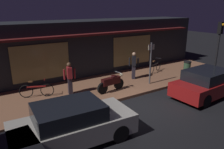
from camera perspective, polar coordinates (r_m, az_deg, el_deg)
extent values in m
plane|color=black|center=(10.42, 8.12, -8.14)|extent=(60.00, 60.00, 0.00)
cube|color=brown|center=(12.62, -0.76, -2.98)|extent=(18.00, 4.00, 0.15)
cube|color=black|center=(15.07, -7.72, 7.00)|extent=(18.00, 2.80, 3.60)
cube|color=olive|center=(12.75, -17.97, 3.08)|extent=(3.20, 0.04, 2.00)
cube|color=olive|center=(15.58, 5.38, 6.30)|extent=(3.20, 0.04, 2.00)
cube|color=#591919|center=(13.45, -4.83, 10.41)|extent=(16.20, 0.50, 0.12)
cylinder|color=black|center=(11.20, -2.47, -3.63)|extent=(0.61, 0.19, 0.60)
cylinder|color=black|center=(11.84, 1.80, -2.43)|extent=(0.61, 0.19, 0.60)
cube|color=black|center=(11.42, -0.28, -1.70)|extent=(1.12, 0.40, 0.36)
ellipsoid|color=black|center=(11.45, 0.30, -0.60)|extent=(0.46, 0.29, 0.20)
sphere|color=#F9EDB7|center=(11.80, 2.44, -0.06)|extent=(0.18, 0.18, 0.18)
cylinder|color=gray|center=(11.62, 1.71, 0.55)|extent=(0.09, 0.55, 0.03)
torus|color=black|center=(14.79, 10.36, 1.43)|extent=(0.63, 0.27, 0.66)
torus|color=black|center=(15.66, 12.01, 2.22)|extent=(0.63, 0.27, 0.66)
cube|color=black|center=(15.17, 11.26, 2.64)|extent=(0.86, 0.35, 0.06)
cube|color=brown|center=(14.88, 10.90, 3.46)|extent=(0.22, 0.14, 0.06)
cylinder|color=black|center=(15.46, 12.02, 4.20)|extent=(0.17, 0.40, 0.02)
torus|color=black|center=(11.50, -21.56, -4.15)|extent=(0.63, 0.28, 0.66)
torus|color=black|center=(11.34, -16.59, -3.93)|extent=(0.63, 0.28, 0.66)
cube|color=#A51E1E|center=(11.33, -19.20, -3.01)|extent=(0.85, 0.37, 0.06)
cube|color=brown|center=(11.29, -20.58, -1.78)|extent=(0.22, 0.15, 0.06)
cylinder|color=#A51E1E|center=(11.16, -17.25, -1.21)|extent=(0.18, 0.40, 0.02)
cube|color=#28232D|center=(11.34, -10.88, -2.98)|extent=(0.25, 0.31, 0.85)
cube|color=maroon|center=(11.12, -11.09, 0.48)|extent=(0.29, 0.42, 0.58)
sphere|color=brown|center=(11.01, -11.21, 2.57)|extent=(0.22, 0.22, 0.22)
cylinder|color=maroon|center=(11.18, -9.76, 0.27)|extent=(0.11, 0.11, 0.52)
cylinder|color=maroon|center=(11.10, -12.39, -0.01)|extent=(0.11, 0.11, 0.52)
cube|color=#28232D|center=(13.60, 5.65, 0.66)|extent=(0.32, 0.34, 0.85)
cube|color=black|center=(13.42, 5.74, 3.59)|extent=(0.39, 0.44, 0.58)
sphere|color=tan|center=(13.32, 5.79, 5.34)|extent=(0.22, 0.22, 0.22)
cylinder|color=black|center=(13.41, 4.63, 3.30)|extent=(0.12, 0.12, 0.52)
cylinder|color=black|center=(13.46, 6.83, 3.29)|extent=(0.12, 0.12, 0.52)
cylinder|color=#47474C|center=(12.61, 10.04, 2.81)|extent=(0.09, 0.09, 2.40)
cube|color=beige|center=(12.41, 10.27, 7.06)|extent=(0.44, 0.03, 0.30)
cylinder|color=#2D4C33|center=(15.09, 19.00, 1.45)|extent=(0.44, 0.44, 0.85)
cylinder|color=black|center=(14.98, 19.17, 3.16)|extent=(0.48, 0.48, 0.08)
cylinder|color=black|center=(14.94, 25.80, 5.36)|extent=(0.12, 0.12, 3.60)
cube|color=black|center=(14.76, 26.53, 10.86)|extent=(0.24, 0.24, 0.70)
sphere|color=orange|center=(14.67, 27.08, 11.55)|extent=(0.16, 0.16, 0.16)
cylinder|color=black|center=(8.88, -3.34, -10.41)|extent=(0.65, 0.25, 0.64)
cylinder|color=black|center=(7.69, 2.06, -15.10)|extent=(0.65, 0.25, 0.64)
cylinder|color=black|center=(8.21, -20.99, -14.11)|extent=(0.65, 0.25, 0.64)
cube|color=#9E998E|center=(7.68, -9.96, -13.42)|extent=(4.18, 1.97, 0.68)
cube|color=black|center=(7.38, -11.29, -9.99)|extent=(2.28, 1.71, 0.64)
cylinder|color=black|center=(13.86, 23.82, -1.56)|extent=(0.65, 0.25, 0.64)
cylinder|color=black|center=(11.72, 16.86, -4.10)|extent=(0.65, 0.25, 0.64)
cylinder|color=black|center=(10.92, 23.29, -6.39)|extent=(0.65, 0.25, 0.64)
cube|color=maroon|center=(12.30, 23.72, -2.69)|extent=(4.17, 1.94, 0.68)
cube|color=black|center=(12.02, 23.65, -0.37)|extent=(2.27, 1.69, 0.64)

